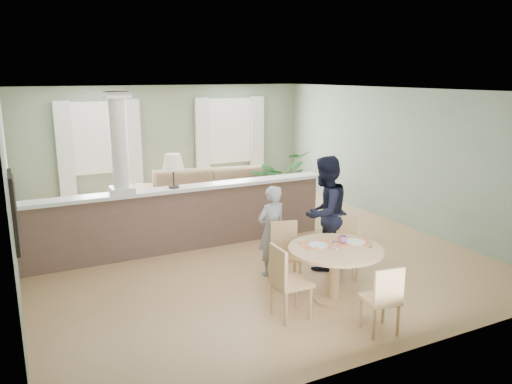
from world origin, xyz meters
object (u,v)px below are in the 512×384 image
chair_near (383,297)px  man_person (324,213)px  houseplant (278,183)px  chair_far_boy (285,251)px  child_person (272,231)px  chair_far_man (345,244)px  dining_table (335,259)px  chair_side (286,279)px  sofa (215,194)px

chair_near → man_person: size_ratio=0.48×
houseplant → chair_far_boy: size_ratio=1.52×
houseplant → chair_far_boy: 3.68m
chair_near → houseplant: bearing=-96.2°
child_person → man_person: size_ratio=0.78×
chair_far_boy → chair_near: (0.27, -1.78, -0.03)m
chair_far_boy → chair_far_man: bearing=11.1°
chair_near → dining_table: bearing=-82.3°
chair_far_man → chair_near: (-0.68, -1.66, -0.02)m
dining_table → chair_far_man: size_ratio=1.39×
chair_far_man → chair_near: size_ratio=1.05×
houseplant → chair_far_man: bearing=-102.2°
chair_near → chair_side: (-0.79, 0.85, 0.05)m
chair_far_man → dining_table: bearing=-106.2°
sofa → chair_side: 4.77m
houseplant → chair_side: bearing=-117.7°
chair_far_boy → man_person: size_ratio=0.51×
man_person → child_person: bearing=-31.8°
dining_table → chair_near: 1.00m
sofa → chair_far_boy: size_ratio=3.63×
chair_far_boy → chair_far_man: size_ratio=1.01×
chair_far_boy → chair_side: size_ratio=0.96×
sofa → dining_table: 4.54m
chair_far_man → child_person: child_person is taller
dining_table → chair_far_boy: 0.85m
chair_near → chair_side: chair_side is taller
man_person → chair_far_man: bearing=83.9°
chair_far_boy → chair_side: (-0.52, -0.93, 0.02)m
dining_table → chair_near: size_ratio=1.45×
sofa → child_person: 3.38m
child_person → chair_near: bearing=87.4°
sofa → houseplant: 1.36m
dining_table → man_person: man_person is taller
chair_far_boy → houseplant: bearing=80.9°
houseplant → chair_side: (-2.20, -4.19, -0.17)m
sofa → houseplant: bearing=-9.6°
houseplant → chair_far_boy: (-1.69, -3.27, -0.19)m
houseplant → dining_table: houseplant is taller
chair_far_boy → chair_near: chair_far_boy is taller
dining_table → man_person: 1.22m
sofa → chair_far_boy: (-0.44, -3.75, 0.02)m
man_person → houseplant: bearing=-128.7°
child_person → sofa: bearing=-107.5°
chair_near → chair_far_boy: bearing=-71.8°
chair_far_boy → child_person: bearing=109.3°
houseplant → dining_table: size_ratio=1.11×
dining_table → chair_near: bearing=-91.7°
chair_far_man → man_person: bearing=135.0°
dining_table → child_person: child_person is taller
chair_far_man → sofa: bearing=125.8°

